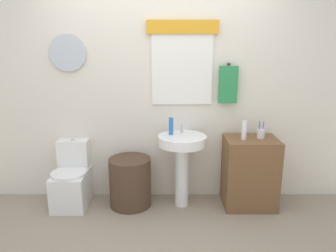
% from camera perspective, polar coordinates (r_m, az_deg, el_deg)
% --- Properties ---
extents(ground_plane, '(8.00, 8.00, 0.00)m').
position_cam_1_polar(ground_plane, '(2.98, -1.72, -21.55)').
color(ground_plane, gray).
extents(back_wall, '(4.40, 0.18, 2.60)m').
position_cam_1_polar(back_wall, '(3.59, -1.22, 7.28)').
color(back_wall, silver).
rests_on(back_wall, ground_plane).
extents(toilet, '(0.38, 0.51, 0.73)m').
position_cam_1_polar(toilet, '(3.77, -16.53, -9.27)').
color(toilet, white).
rests_on(toilet, ground_plane).
extents(laundry_hamper, '(0.46, 0.46, 0.55)m').
position_cam_1_polar(laundry_hamper, '(3.61, -6.54, -9.89)').
color(laundry_hamper, '#4C3828').
rests_on(laundry_hamper, ground_plane).
extents(pedestal_sink, '(0.52, 0.52, 0.81)m').
position_cam_1_polar(pedestal_sink, '(3.46, 2.75, -4.91)').
color(pedestal_sink, white).
rests_on(pedestal_sink, ground_plane).
extents(faucet, '(0.03, 0.03, 0.10)m').
position_cam_1_polar(faucet, '(3.50, 2.71, -0.42)').
color(faucet, silver).
rests_on(faucet, pedestal_sink).
extents(wooden_cabinet, '(0.56, 0.44, 0.77)m').
position_cam_1_polar(wooden_cabinet, '(3.65, 14.59, -8.05)').
color(wooden_cabinet, brown).
rests_on(wooden_cabinet, ground_plane).
extents(soap_bottle, '(0.05, 0.05, 0.19)m').
position_cam_1_polar(soap_bottle, '(3.42, 0.76, -0.02)').
color(soap_bottle, '#2D6BB7').
rests_on(soap_bottle, pedestal_sink).
extents(lotion_bottle, '(0.05, 0.05, 0.21)m').
position_cam_1_polar(lotion_bottle, '(3.43, 13.69, -0.78)').
color(lotion_bottle, white).
rests_on(lotion_bottle, wooden_cabinet).
extents(toothbrush_cup, '(0.08, 0.08, 0.18)m').
position_cam_1_polar(toothbrush_cup, '(3.55, 16.48, -1.30)').
color(toothbrush_cup, silver).
rests_on(toothbrush_cup, wooden_cabinet).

